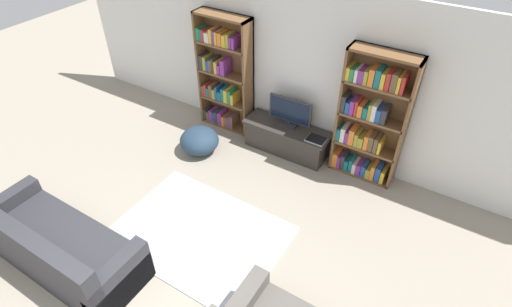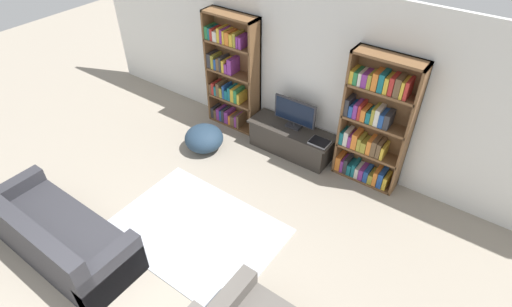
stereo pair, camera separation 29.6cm
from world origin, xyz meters
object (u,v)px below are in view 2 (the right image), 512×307
television (295,113)px  bookshelf_left (231,75)px  tv_stand (291,140)px  beanbag_ottoman (204,138)px  bookshelf_right (374,125)px  laptop (319,142)px  couch_left_sectional (57,237)px

television → bookshelf_left: bearing=176.9°
tv_stand → beanbag_ottoman: bearing=-147.7°
bookshelf_right → beanbag_ottoman: bookshelf_right is taller
laptop → tv_stand: bearing=171.3°
bookshelf_left → tv_stand: (1.29, -0.13, -0.72)m
couch_left_sectional → beanbag_ottoman: 2.62m
bookshelf_left → couch_left_sectional: size_ratio=0.95×
bookshelf_right → beanbag_ottoman: 2.67m
tv_stand → television: bearing=90.0°
television → beanbag_ottoman: (-1.20, -0.81, -0.51)m
bookshelf_left → laptop: size_ratio=6.79×
beanbag_ottoman → bookshelf_right: bearing=20.1°
bookshelf_left → beanbag_ottoman: bearing=-83.8°
bookshelf_left → tv_stand: bookshelf_left is taller
bookshelf_right → couch_left_sectional: 4.32m
tv_stand → couch_left_sectional: (-1.23, -3.37, 0.06)m
bookshelf_left → bookshelf_right: same height
beanbag_ottoman → couch_left_sectional: bearing=-90.8°
bookshelf_right → tv_stand: bookshelf_right is taller
bookshelf_left → television: bookshelf_left is taller
couch_left_sectional → bookshelf_left: bearing=91.0°
laptop → couch_left_sectional: 3.74m
television → couch_left_sectional: bearing=-109.8°
bookshelf_right → beanbag_ottoman: size_ratio=3.17×
bookshelf_right → couch_left_sectional: bearing=-125.0°
laptop → couch_left_sectional: bearing=-118.3°
tv_stand → television: 0.49m
laptop → beanbag_ottoman: laptop is taller
bookshelf_left → television: 1.31m
television → couch_left_sectional: television is taller
tv_stand → bookshelf_right: bearing=5.9°
bookshelf_right → television: 1.24m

